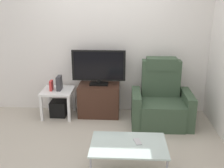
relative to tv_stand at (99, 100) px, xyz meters
name	(u,v)px	position (x,y,z in m)	size (l,w,h in m)	color
ground_plane	(99,137)	(0.08, -0.84, -0.29)	(6.40, 6.40, 0.00)	#B2A899
wall_back	(104,41)	(0.08, 0.29, 1.01)	(6.40, 0.06, 2.60)	silver
tv_stand	(99,100)	(0.00, 0.00, 0.00)	(0.72, 0.45, 0.57)	#3D2319
television	(99,67)	(0.00, 0.02, 0.61)	(0.93, 0.20, 0.61)	black
recliner_armchair	(161,102)	(1.07, -0.26, 0.09)	(0.98, 0.78, 1.08)	#384C38
side_table	(58,94)	(-0.72, -0.07, 0.12)	(0.54, 0.54, 0.49)	white
subwoofer_box	(59,108)	(-0.72, -0.07, -0.15)	(0.28, 0.28, 0.28)	black
book_upright	(51,85)	(-0.82, -0.09, 0.29)	(0.04, 0.13, 0.18)	red
game_console	(59,83)	(-0.69, -0.06, 0.33)	(0.07, 0.20, 0.25)	#333338
coffee_table	(129,146)	(0.52, -1.68, 0.08)	(0.90, 0.60, 0.39)	#B2C6C1
cell_phone	(138,142)	(0.62, -1.63, 0.11)	(0.07, 0.15, 0.01)	#B7B7BC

